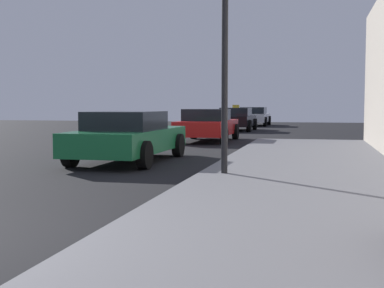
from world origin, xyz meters
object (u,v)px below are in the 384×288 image
at_px(car_red, 208,125).
at_px(car_white, 254,116).
at_px(car_green, 128,136).
at_px(street_lamp, 225,22).
at_px(car_black, 236,119).

relative_size(car_red, car_white, 0.95).
height_order(car_green, car_white, same).
bearing_deg(street_lamp, car_red, 103.23).
distance_m(street_lamp, car_black, 19.76).
bearing_deg(car_white, car_black, -91.11).
xyz_separation_m(street_lamp, car_green, (-2.92, 2.78, -2.31)).
bearing_deg(car_white, car_red, -89.84).
relative_size(car_black, car_white, 0.91).
distance_m(street_lamp, car_green, 4.65).
xyz_separation_m(car_red, car_white, (-0.04, 16.12, 0.00)).
bearing_deg(car_black, street_lamp, -82.17).
bearing_deg(car_black, car_green, -90.87).
height_order(street_lamp, car_green, street_lamp).
relative_size(car_green, car_red, 1.06).
distance_m(car_green, car_red, 7.82).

